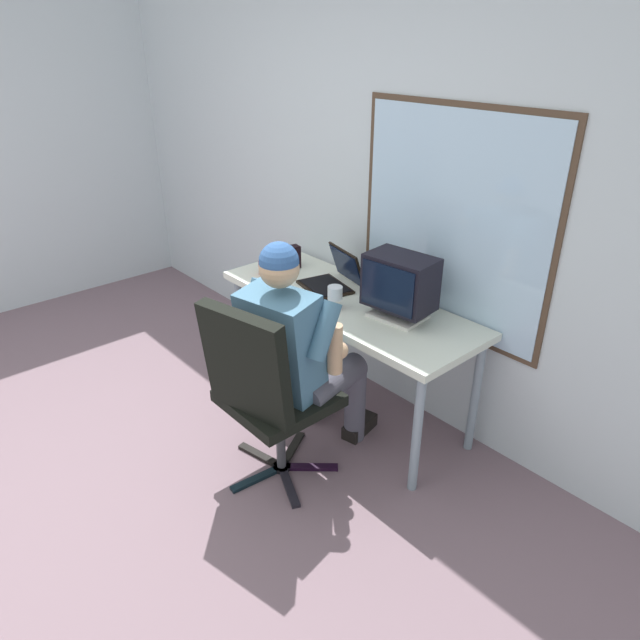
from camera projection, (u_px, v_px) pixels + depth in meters
The scene contains 10 objects.
ground_plane at pixel (53, 517), 2.81m from camera, with size 5.35×4.24×0.02m, color slate.
wall_rear at pixel (364, 167), 3.38m from camera, with size 5.35×0.08×2.83m.
desk at pixel (347, 310), 3.33m from camera, with size 1.66×0.62×0.74m.
office_chair at pixel (263, 387), 2.76m from camera, with size 0.60×0.60×1.05m.
person_seated at pixel (298, 349), 2.91m from camera, with size 0.60×0.82×1.29m.
crt_monitor at pixel (400, 284), 3.00m from camera, with size 0.39×0.27×0.35m.
laptop at pixel (335, 277), 3.44m from camera, with size 0.38×0.37×0.23m.
wine_glass at pixel (335, 294), 3.14m from camera, with size 0.08×0.08×0.14m.
desk_speaker at pixel (294, 257), 3.71m from camera, with size 0.08×0.08×0.15m.
coffee_mug at pixel (264, 268), 3.62m from camera, with size 0.07×0.07×0.09m.
Camera 1 is at (2.42, -0.37, 2.13)m, focal length 31.96 mm.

